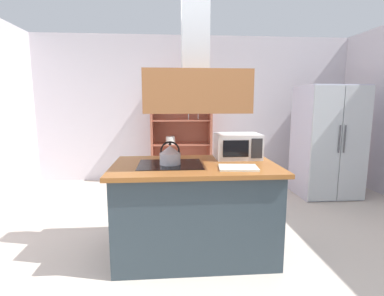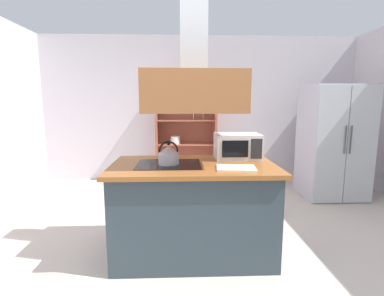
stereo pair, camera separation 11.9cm
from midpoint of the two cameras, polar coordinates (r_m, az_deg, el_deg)
ground_plane at (r=3.04m, az=4.42°, el=-20.24°), size 7.80×7.80×0.00m
wall_back at (r=5.64m, az=-0.12°, el=7.65°), size 6.00×0.12×2.70m
kitchen_island at (r=2.90m, az=-0.66°, el=-11.85°), size 1.56×0.93×0.90m
range_hood at (r=2.72m, az=-0.71°, el=13.52°), size 0.90×0.70×1.31m
refrigerator at (r=5.04m, az=24.41°, el=1.20°), size 0.90×0.77×1.74m
dish_cabinet at (r=5.45m, az=-2.81°, el=1.59°), size 1.11×0.40×1.77m
kettle at (r=2.75m, az=-5.57°, el=-1.35°), size 0.20×0.20×0.22m
cutting_board at (r=2.60m, az=7.76°, el=-3.85°), size 0.37×0.28×0.02m
microwave at (r=3.06m, az=7.80°, el=0.39°), size 0.46×0.35×0.26m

